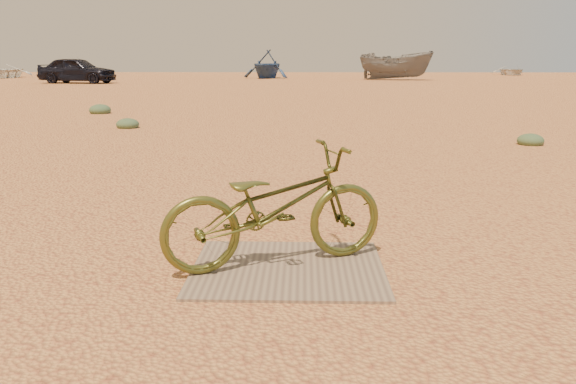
{
  "coord_description": "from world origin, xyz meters",
  "views": [
    {
      "loc": [
        0.48,
        -4.43,
        1.61
      ],
      "look_at": [
        0.37,
        -0.33,
        0.62
      ],
      "focal_mm": 35.0,
      "sensor_mm": 36.0,
      "label": 1
    }
  ],
  "objects_px": {
    "plywood_board": "(288,268)",
    "boat_near_left": "(0,71)",
    "bicycle": "(275,206)",
    "boat_far_right": "(511,70)",
    "boat_far_left": "(267,64)",
    "car": "(77,70)",
    "boat_mid_right": "(396,66)"
  },
  "relations": [
    {
      "from": "car",
      "to": "boat_near_left",
      "type": "distance_m",
      "value": 13.64
    },
    {
      "from": "plywood_board",
      "to": "car",
      "type": "bearing_deg",
      "value": 114.04
    },
    {
      "from": "boat_mid_right",
      "to": "boat_far_left",
      "type": "bearing_deg",
      "value": 90.78
    },
    {
      "from": "boat_far_left",
      "to": "boat_far_right",
      "type": "bearing_deg",
      "value": 42.25
    },
    {
      "from": "boat_near_left",
      "to": "boat_far_right",
      "type": "relative_size",
      "value": 1.27
    },
    {
      "from": "boat_far_left",
      "to": "car",
      "type": "bearing_deg",
      "value": -122.14
    },
    {
      "from": "boat_far_left",
      "to": "boat_mid_right",
      "type": "xyz_separation_m",
      "value": [
        9.66,
        -3.12,
        -0.08
      ]
    },
    {
      "from": "plywood_board",
      "to": "boat_near_left",
      "type": "xyz_separation_m",
      "value": [
        -24.42,
        41.63,
        0.53
      ]
    },
    {
      "from": "boat_far_left",
      "to": "bicycle",
      "type": "bearing_deg",
      "value": -66.12
    },
    {
      "from": "boat_near_left",
      "to": "boat_far_left",
      "type": "bearing_deg",
      "value": -4.23
    },
    {
      "from": "car",
      "to": "boat_mid_right",
      "type": "bearing_deg",
      "value": -66.16
    },
    {
      "from": "plywood_board",
      "to": "boat_mid_right",
      "type": "distance_m",
      "value": 38.87
    },
    {
      "from": "bicycle",
      "to": "boat_far_right",
      "type": "height_order",
      "value": "bicycle"
    },
    {
      "from": "plywood_board",
      "to": "boat_far_right",
      "type": "xyz_separation_m",
      "value": [
        19.71,
        50.47,
        0.42
      ]
    },
    {
      "from": "plywood_board",
      "to": "boat_mid_right",
      "type": "height_order",
      "value": "boat_mid_right"
    },
    {
      "from": "plywood_board",
      "to": "bicycle",
      "type": "height_order",
      "value": "bicycle"
    },
    {
      "from": "bicycle",
      "to": "boat_far_right",
      "type": "relative_size",
      "value": 0.43
    },
    {
      "from": "boat_near_left",
      "to": "boat_mid_right",
      "type": "relative_size",
      "value": 0.97
    },
    {
      "from": "boat_far_right",
      "to": "bicycle",
      "type": "bearing_deg",
      "value": -106.37
    },
    {
      "from": "boat_far_right",
      "to": "boat_far_left",
      "type": "bearing_deg",
      "value": -152.84
    },
    {
      "from": "boat_far_left",
      "to": "boat_far_right",
      "type": "xyz_separation_m",
      "value": [
        22.48,
        9.12,
        -0.69
      ]
    },
    {
      "from": "boat_near_left",
      "to": "boat_far_left",
      "type": "distance_m",
      "value": 21.66
    },
    {
      "from": "plywood_board",
      "to": "boat_far_left",
      "type": "xyz_separation_m",
      "value": [
        -2.77,
        41.35,
        1.11
      ]
    },
    {
      "from": "plywood_board",
      "to": "car",
      "type": "xyz_separation_m",
      "value": [
        -14.43,
        32.35,
        0.81
      ]
    },
    {
      "from": "plywood_board",
      "to": "boat_near_left",
      "type": "distance_m",
      "value": 48.27
    },
    {
      "from": "boat_far_left",
      "to": "boat_far_right",
      "type": "height_order",
      "value": "boat_far_left"
    },
    {
      "from": "boat_near_left",
      "to": "boat_far_left",
      "type": "relative_size",
      "value": 1.23
    },
    {
      "from": "boat_far_left",
      "to": "boat_mid_right",
      "type": "height_order",
      "value": "boat_far_left"
    },
    {
      "from": "plywood_board",
      "to": "boat_near_left",
      "type": "bearing_deg",
      "value": 120.4
    },
    {
      "from": "car",
      "to": "boat_near_left",
      "type": "relative_size",
      "value": 0.92
    },
    {
      "from": "plywood_board",
      "to": "car",
      "type": "height_order",
      "value": "car"
    },
    {
      "from": "boat_mid_right",
      "to": "boat_near_left",
      "type": "bearing_deg",
      "value": 102.48
    }
  ]
}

